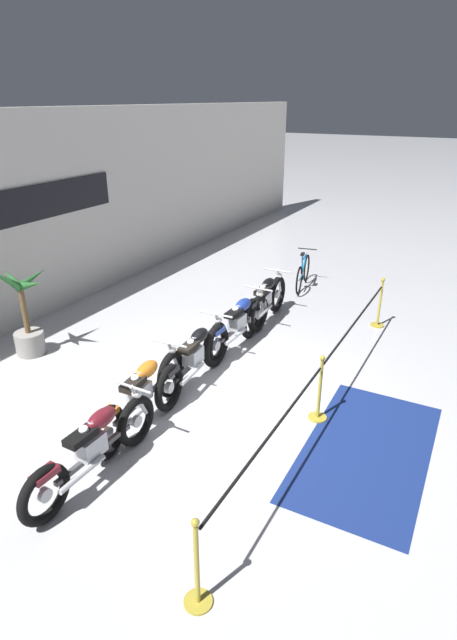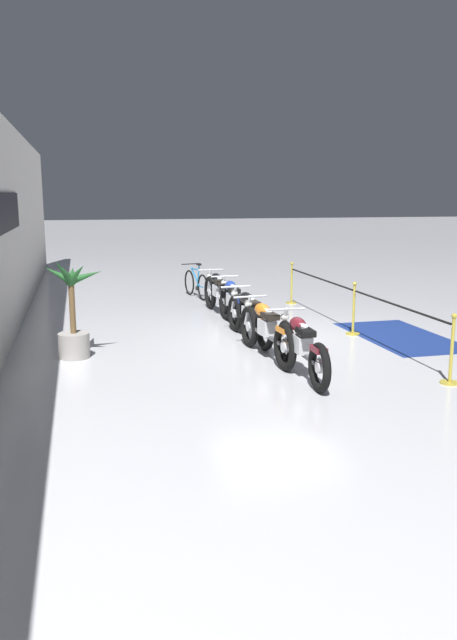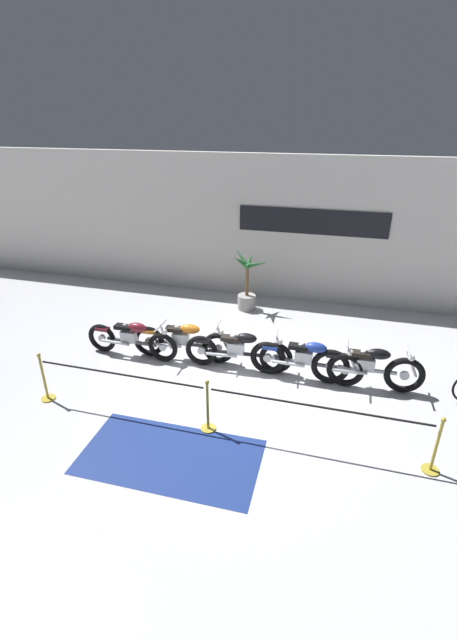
# 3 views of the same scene
# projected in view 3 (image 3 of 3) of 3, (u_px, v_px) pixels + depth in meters

# --- Properties ---
(ground_plane) EXTENTS (120.00, 120.00, 0.00)m
(ground_plane) POSITION_uv_depth(u_px,v_px,m) (235.00, 384.00, 9.05)
(ground_plane) COLOR silver
(back_wall) EXTENTS (28.00, 0.29, 4.20)m
(back_wall) POSITION_uv_depth(u_px,v_px,m) (280.00, 229.00, 12.59)
(back_wall) COLOR silver
(back_wall) RESTS_ON ground
(motorcycle_maroon_0) EXTENTS (2.30, 0.62, 0.93)m
(motorcycle_maroon_0) POSITION_uv_depth(u_px,v_px,m) (132.00, 339.00, 9.92)
(motorcycle_maroon_0) COLOR black
(motorcycle_maroon_0) RESTS_ON ground
(motorcycle_orange_1) EXTENTS (2.42, 0.62, 0.96)m
(motorcycle_orange_1) POSITION_uv_depth(u_px,v_px,m) (183.00, 341.00, 9.79)
(motorcycle_orange_1) COLOR black
(motorcycle_orange_1) RESTS_ON ground
(motorcycle_black_2) EXTENTS (2.41, 0.62, 0.94)m
(motorcycle_black_2) POSITION_uv_depth(u_px,v_px,m) (238.00, 350.00, 9.42)
(motorcycle_black_2) COLOR black
(motorcycle_black_2) RESTS_ON ground
(motorcycle_blue_3) EXTENTS (2.42, 0.62, 0.97)m
(motorcycle_blue_3) POSITION_uv_depth(u_px,v_px,m) (306.00, 360.00, 9.02)
(motorcycle_blue_3) COLOR black
(motorcycle_blue_3) RESTS_ON ground
(motorcycle_black_4) EXTENTS (2.27, 0.62, 0.98)m
(motorcycle_black_4) POSITION_uv_depth(u_px,v_px,m) (368.00, 367.00, 8.74)
(motorcycle_black_4) COLOR black
(motorcycle_black_4) RESTS_ON ground
(potted_palm_left_of_row) EXTENTS (1.04, 0.97, 1.77)m
(potted_palm_left_of_row) POSITION_uv_depth(u_px,v_px,m) (247.00, 287.00, 12.27)
(potted_palm_left_of_row) COLOR gray
(potted_palm_left_of_row) RESTS_ON ground
(stanchion_far_left) EXTENTS (7.19, 0.28, 1.05)m
(stanchion_far_left) POSITION_uv_depth(u_px,v_px,m) (151.00, 388.00, 7.72)
(stanchion_far_left) COLOR gold
(stanchion_far_left) RESTS_ON ground
(stanchion_mid_left) EXTENTS (0.28, 0.28, 1.05)m
(stanchion_mid_left) POSITION_uv_depth(u_px,v_px,m) (208.00, 413.00, 7.61)
(stanchion_mid_left) COLOR gold
(stanchion_mid_left) RESTS_ON ground
(stanchion_mid_right) EXTENTS (0.28, 0.28, 1.05)m
(stanchion_mid_right) POSITION_uv_depth(u_px,v_px,m) (434.00, 453.00, 6.70)
(stanchion_mid_right) COLOR gold
(stanchion_mid_right) RESTS_ON ground
(floor_banner) EXTENTS (3.01, 1.63, 0.01)m
(floor_banner) POSITION_uv_depth(u_px,v_px,m) (170.00, 456.00, 7.13)
(floor_banner) COLOR navy
(floor_banner) RESTS_ON ground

